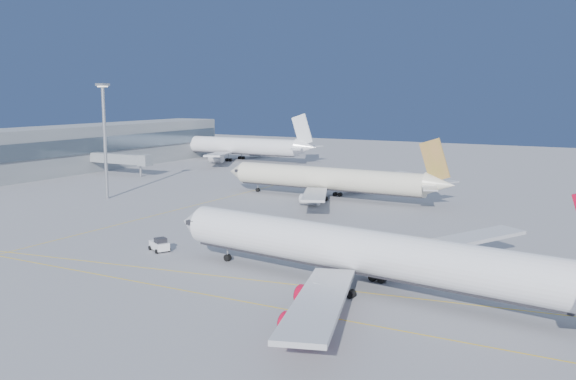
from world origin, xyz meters
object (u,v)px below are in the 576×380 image
object	(u,v)px
airliner_virgin	(366,253)
light_mast	(105,131)
airliner_third	(236,146)
pushback_tug	(160,245)
airliner_etihad	(332,179)

from	to	relation	value
airliner_virgin	light_mast	distance (m)	93.16
airliner_third	airliner_virgin	bearing A→B (deg)	-50.88
airliner_virgin	pushback_tug	bearing A→B (deg)	-177.08
airliner_virgin	pushback_tug	size ratio (longest dim) A/B	14.80
airliner_etihad	airliner_third	world-z (taller)	airliner_third
airliner_third	light_mast	size ratio (longest dim) A/B	2.44
pushback_tug	airliner_etihad	bearing A→B (deg)	115.65
airliner_virgin	airliner_etihad	xyz separation A→B (m)	(-35.29, 64.92, -0.20)
airliner_etihad	airliner_third	bearing A→B (deg)	139.48
airliner_virgin	airliner_third	bearing A→B (deg)	137.14
airliner_third	pushback_tug	size ratio (longest dim) A/B	14.92
airliner_third	pushback_tug	bearing A→B (deg)	-61.90
airliner_virgin	airliner_third	size ratio (longest dim) A/B	0.99
airliner_virgin	light_mast	xyz separation A→B (m)	(-84.17, 38.22, 11.55)
pushback_tug	light_mast	size ratio (longest dim) A/B	0.16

